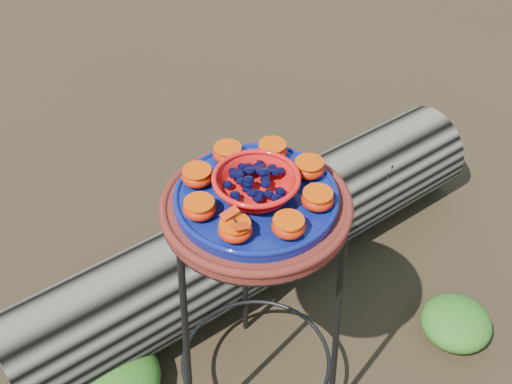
{
  "coord_description": "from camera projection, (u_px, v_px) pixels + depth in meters",
  "views": [
    {
      "loc": [
        -0.15,
        -0.98,
        1.65
      ],
      "look_at": [
        -0.0,
        0.0,
        0.76
      ],
      "focal_mm": 45.0,
      "sensor_mm": 36.0,
      "label": 1
    }
  ],
  "objects": [
    {
      "name": "foliage_left",
      "position": [
        106.0,
        379.0,
        1.78
      ],
      "size": [
        0.3,
        0.3,
        0.15
      ],
      "primitive_type": "ellipsoid",
      "color": "#295F16",
      "rests_on": "ground"
    },
    {
      "name": "orange_half_1",
      "position": [
        288.0,
        226.0,
        1.24
      ],
      "size": [
        0.07,
        0.07,
        0.04
      ],
      "primitive_type": "ellipsoid",
      "color": "#B80E07",
      "rests_on": "cobalt_plate"
    },
    {
      "name": "orange_half_6",
      "position": [
        197.0,
        176.0,
        1.35
      ],
      "size": [
        0.07,
        0.07,
        0.04
      ],
      "primitive_type": "ellipsoid",
      "color": "#B80E07",
      "rests_on": "cobalt_plate"
    },
    {
      "name": "orange_half_4",
      "position": [
        272.0,
        151.0,
        1.42
      ],
      "size": [
        0.07,
        0.07,
        0.04
      ],
      "primitive_type": "ellipsoid",
      "color": "#B80E07",
      "rests_on": "cobalt_plate"
    },
    {
      "name": "orange_half_5",
      "position": [
        228.0,
        154.0,
        1.41
      ],
      "size": [
        0.07,
        0.07,
        0.04
      ],
      "primitive_type": "ellipsoid",
      "color": "#B80E07",
      "rests_on": "cobalt_plate"
    },
    {
      "name": "foliage_back",
      "position": [
        211.0,
        235.0,
        2.18
      ],
      "size": [
        0.34,
        0.34,
        0.17
      ],
      "primitive_type": "ellipsoid",
      "color": "#295F16",
      "rests_on": "ground"
    },
    {
      "name": "orange_half_7",
      "position": [
        200.0,
        208.0,
        1.28
      ],
      "size": [
        0.07,
        0.07,
        0.04
      ],
      "primitive_type": "ellipsoid",
      "color": "#B80E07",
      "rests_on": "cobalt_plate"
    },
    {
      "name": "glass_gems",
      "position": [
        256.0,
        172.0,
        1.3
      ],
      "size": [
        0.13,
        0.13,
        0.02
      ],
      "primitive_type": null,
      "color": "black",
      "rests_on": "red_bowl"
    },
    {
      "name": "butterfly",
      "position": [
        235.0,
        220.0,
        1.22
      ],
      "size": [
        0.09,
        0.07,
        0.01
      ],
      "primitive_type": null,
      "rotation": [
        0.0,
        0.0,
        0.39
      ],
      "color": "red",
      "rests_on": "orange_half_0"
    },
    {
      "name": "orange_half_0",
      "position": [
        235.0,
        230.0,
        1.23
      ],
      "size": [
        0.07,
        0.07,
        0.04
      ],
      "primitive_type": "ellipsoid",
      "color": "#B80E07",
      "rests_on": "cobalt_plate"
    },
    {
      "name": "plant_stand",
      "position": [
        256.0,
        314.0,
        1.61
      ],
      "size": [
        0.44,
        0.44,
        0.7
      ],
      "primitive_type": null,
      "color": "black",
      "rests_on": "ground"
    },
    {
      "name": "orange_half_2",
      "position": [
        317.0,
        199.0,
        1.3
      ],
      "size": [
        0.07,
        0.07,
        0.04
      ],
      "primitive_type": "ellipsoid",
      "color": "#B80E07",
      "rests_on": "cobalt_plate"
    },
    {
      "name": "terracotta_saucer",
      "position": [
        256.0,
        208.0,
        1.36
      ],
      "size": [
        0.4,
        0.4,
        0.03
      ],
      "primitive_type": "cylinder",
      "color": "#4B1210",
      "rests_on": "plant_stand"
    },
    {
      "name": "red_bowl",
      "position": [
        256.0,
        186.0,
        1.32
      ],
      "size": [
        0.17,
        0.17,
        0.05
      ],
      "primitive_type": null,
      "color": "red",
      "rests_on": "cobalt_plate"
    },
    {
      "name": "foliage_right",
      "position": [
        456.0,
        322.0,
        1.95
      ],
      "size": [
        0.22,
        0.22,
        0.11
      ],
      "primitive_type": "ellipsoid",
      "color": "#295F16",
      "rests_on": "ground"
    },
    {
      "name": "cobalt_plate",
      "position": [
        256.0,
        198.0,
        1.35
      ],
      "size": [
        0.35,
        0.35,
        0.02
      ],
      "primitive_type": "cylinder",
      "color": "#060760",
      "rests_on": "terracotta_saucer"
    },
    {
      "name": "driftwood_log",
      "position": [
        256.0,
        239.0,
        2.07
      ],
      "size": [
        1.68,
        1.17,
        0.31
      ],
      "primitive_type": null,
      "rotation": [
        0.0,
        0.0,
        0.49
      ],
      "color": "black",
      "rests_on": "ground"
    },
    {
      "name": "orange_half_3",
      "position": [
        309.0,
        168.0,
        1.37
      ],
      "size": [
        0.07,
        0.07,
        0.04
      ],
      "primitive_type": "ellipsoid",
      "color": "#B80E07",
      "rests_on": "cobalt_plate"
    }
  ]
}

